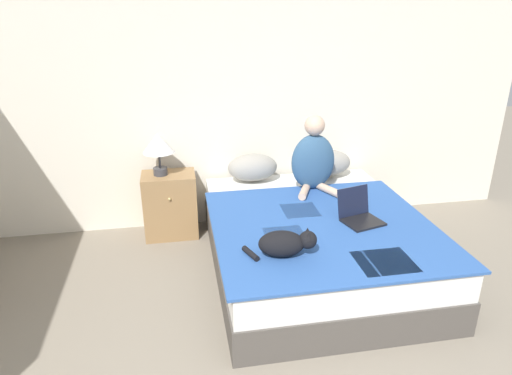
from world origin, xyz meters
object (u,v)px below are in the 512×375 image
at_px(pillow_near, 253,167).
at_px(cat_tabby, 285,243).
at_px(pillow_far, 327,163).
at_px(nightstand, 170,205).
at_px(bed, 314,243).
at_px(table_lamp, 158,145).
at_px(laptop_open, 359,215).
at_px(person_sitting, 313,159).

bearing_deg(pillow_near, cat_tabby, -91.14).
xyz_separation_m(pillow_far, nightstand, (-1.59, -0.01, -0.34)).
bearing_deg(bed, table_lamp, 145.37).
distance_m(laptop_open, table_lamp, 1.94).
bearing_deg(bed, laptop_open, -29.17).
distance_m(laptop_open, nightstand, 1.86).
xyz_separation_m(pillow_near, cat_tabby, (-0.03, -1.49, -0.04)).
distance_m(cat_tabby, nightstand, 1.71).
bearing_deg(table_lamp, laptop_open, -33.62).
height_order(bed, nightstand, nightstand).
bearing_deg(cat_tabby, bed, 64.24).
relative_size(laptop_open, nightstand, 0.56).
distance_m(pillow_far, laptop_open, 1.06).
distance_m(bed, pillow_far, 1.04).
distance_m(cat_tabby, table_lamp, 1.75).
distance_m(bed, pillow_near, 1.04).
bearing_deg(pillow_near, nightstand, -179.59).
xyz_separation_m(bed, cat_tabby, (-0.41, -0.60, 0.36)).
relative_size(cat_tabby, laptop_open, 1.40).
height_order(cat_tabby, table_lamp, table_lamp).
relative_size(pillow_far, cat_tabby, 0.97).
distance_m(pillow_far, cat_tabby, 1.69).
height_order(person_sitting, cat_tabby, person_sitting).
bearing_deg(pillow_far, pillow_near, 180.00).
bearing_deg(pillow_near, table_lamp, -179.61).
distance_m(person_sitting, laptop_open, 0.80).
relative_size(bed, laptop_open, 5.84).
xyz_separation_m(bed, laptop_open, (0.31, -0.17, 0.32)).
xyz_separation_m(pillow_near, laptop_open, (0.69, -1.06, -0.08)).
bearing_deg(person_sitting, pillow_far, 52.26).
relative_size(person_sitting, laptop_open, 1.94).
relative_size(pillow_near, laptop_open, 1.35).
distance_m(pillow_near, nightstand, 0.89).
xyz_separation_m(pillow_near, pillow_far, (0.76, 0.00, 0.00)).
bearing_deg(laptop_open, cat_tabby, -164.49).
xyz_separation_m(bed, nightstand, (-1.21, 0.88, 0.06)).
relative_size(pillow_far, nightstand, 0.76).
bearing_deg(person_sitting, pillow_near, 148.43).
height_order(pillow_far, table_lamp, table_lamp).
bearing_deg(person_sitting, bed, -103.46).
bearing_deg(cat_tabby, pillow_near, 97.43).
bearing_deg(bed, person_sitting, 76.54).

